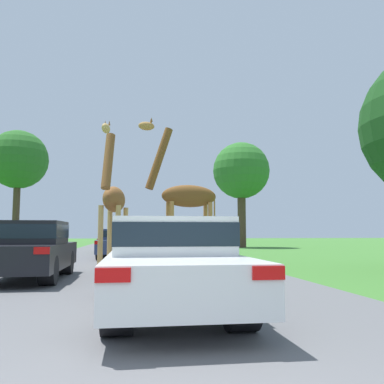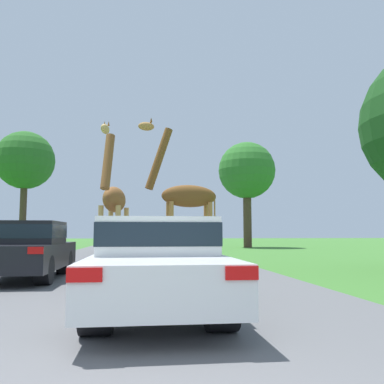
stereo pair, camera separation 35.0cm
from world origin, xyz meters
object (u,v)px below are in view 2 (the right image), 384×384
at_px(giraffe_companion, 113,200).
at_px(tree_left_edge, 247,171).
at_px(car_queue_left, 120,241).
at_px(giraffe_near_road, 184,196).
at_px(car_queue_right, 122,242).
at_px(tree_centre_back, 25,161).
at_px(car_lead_maroon, 156,260).
at_px(car_verge_right, 27,248).
at_px(car_far_ahead, 156,238).

bearing_deg(giraffe_companion, tree_left_edge, -109.09).
bearing_deg(car_queue_left, giraffe_near_road, -74.88).
distance_m(car_queue_right, tree_centre_back, 15.33).
relative_size(car_lead_maroon, car_verge_right, 1.19).
xyz_separation_m(giraffe_near_road, giraffe_companion, (-2.45, 0.11, -0.17)).
height_order(car_queue_right, car_verge_right, car_verge_right).
relative_size(car_queue_right, tree_left_edge, 0.53).
distance_m(car_queue_left, car_verge_right, 13.69).
distance_m(giraffe_companion, tree_centre_back, 18.90).
bearing_deg(car_queue_left, giraffe_companion, -88.52).
relative_size(giraffe_companion, car_queue_right, 1.09).
distance_m(car_lead_maroon, car_queue_right, 12.91).
relative_size(giraffe_near_road, car_verge_right, 1.27).
distance_m(car_far_ahead, tree_left_edge, 8.88).
xyz_separation_m(giraffe_near_road, tree_centre_back, (-10.12, 16.87, 4.00)).
bearing_deg(tree_centre_back, tree_left_edge, -0.68).
relative_size(car_far_ahead, car_verge_right, 0.99).
bearing_deg(giraffe_near_road, car_far_ahead, -7.05).
distance_m(giraffe_companion, car_queue_left, 10.02).
bearing_deg(tree_centre_back, car_queue_left, -42.79).
bearing_deg(car_queue_left, car_verge_right, -96.53).
relative_size(giraffe_companion, tree_left_edge, 0.58).
bearing_deg(car_queue_right, car_verge_right, -102.45).
xyz_separation_m(car_queue_right, tree_left_edge, (9.04, 11.73, 5.24)).
xyz_separation_m(car_far_ahead, tree_left_edge, (7.11, 1.26, 5.16)).
distance_m(giraffe_companion, car_lead_maroon, 8.26).
relative_size(car_queue_right, car_far_ahead, 1.10).
bearing_deg(car_verge_right, car_queue_left, 83.47).
height_order(giraffe_companion, car_lead_maroon, giraffe_companion).
height_order(giraffe_companion, tree_centre_back, tree_centre_back).
relative_size(car_far_ahead, tree_centre_back, 0.46).
bearing_deg(giraffe_near_road, tree_left_edge, -30.51).
xyz_separation_m(giraffe_near_road, car_queue_right, (-2.38, 4.94, -1.73)).
bearing_deg(tree_centre_back, car_far_ahead, -8.60).
xyz_separation_m(giraffe_near_road, car_lead_maroon, (-1.24, -7.92, -1.69)).
height_order(car_queue_left, tree_left_edge, tree_left_edge).
bearing_deg(giraffe_companion, car_verge_right, 73.66).
bearing_deg(car_lead_maroon, car_queue_right, 95.04).
bearing_deg(car_lead_maroon, car_verge_right, 124.92).
xyz_separation_m(car_queue_left, car_far_ahead, (2.25, 5.40, 0.11)).
height_order(car_queue_left, car_verge_right, car_verge_right).
bearing_deg(car_queue_right, tree_left_edge, 52.37).
distance_m(tree_left_edge, tree_centre_back, 16.79).
bearing_deg(tree_centre_back, giraffe_near_road, -59.04).
relative_size(giraffe_near_road, car_lead_maroon, 1.07).
xyz_separation_m(giraffe_companion, car_far_ahead, (2.00, 15.30, -1.48)).
relative_size(car_queue_right, tree_centre_back, 0.51).
distance_m(car_lead_maroon, tree_left_edge, 26.35).
distance_m(giraffe_near_road, tree_left_edge, 18.29).
height_order(giraffe_near_road, tree_centre_back, tree_centre_back).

